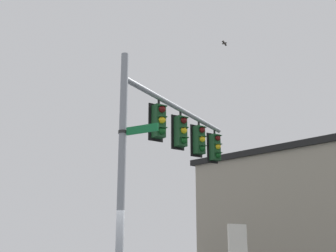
{
  "coord_description": "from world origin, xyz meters",
  "views": [
    {
      "loc": [
        5.45,
        9.9,
        1.71
      ],
      "look_at": [
        -2.25,
        -1.06,
        5.36
      ],
      "focal_mm": 45.69,
      "sensor_mm": 36.0,
      "label": 1
    }
  ],
  "objects": [
    {
      "name": "signal_pole",
      "position": [
        0.0,
        0.0,
        3.45
      ],
      "size": [
        0.21,
        0.21,
        6.9
      ],
      "primitive_type": "cylinder",
      "color": "gray",
      "rests_on": "ground"
    },
    {
      "name": "traffic_light_arm_end",
      "position": [
        -5.68,
        -2.66,
        5.37
      ],
      "size": [
        0.54,
        0.49,
        1.31
      ],
      "color": "black"
    },
    {
      "name": "bird_flying",
      "position": [
        -5.5,
        -1.71,
        9.49
      ],
      "size": [
        0.35,
        0.23,
        0.11
      ],
      "color": "#4C4742"
    },
    {
      "name": "traffic_light_mid_inner",
      "position": [
        -3.04,
        -1.41,
        5.37
      ],
      "size": [
        0.54,
        0.49,
        1.31
      ],
      "color": "black"
    },
    {
      "name": "mast_arm",
      "position": [
        -3.05,
        -1.44,
        6.16
      ],
      "size": [
        6.18,
        3.03,
        0.17
      ],
      "primitive_type": "cylinder",
      "rotation": [
        0.0,
        1.57,
        3.58
      ],
      "color": "gray"
    },
    {
      "name": "traffic_light_nearest_pole",
      "position": [
        -1.71,
        -0.79,
        5.37
      ],
      "size": [
        0.54,
        0.49,
        1.31
      ],
      "color": "black"
    },
    {
      "name": "street_name_sign",
      "position": [
        -0.15,
        0.32,
        4.6
      ],
      "size": [
        0.62,
        1.14,
        0.22
      ],
      "color": "#147238"
    },
    {
      "name": "traffic_light_mid_outer",
      "position": [
        -4.36,
        -2.04,
        5.37
      ],
      "size": [
        0.54,
        0.49,
        1.31
      ],
      "color": "black"
    }
  ]
}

